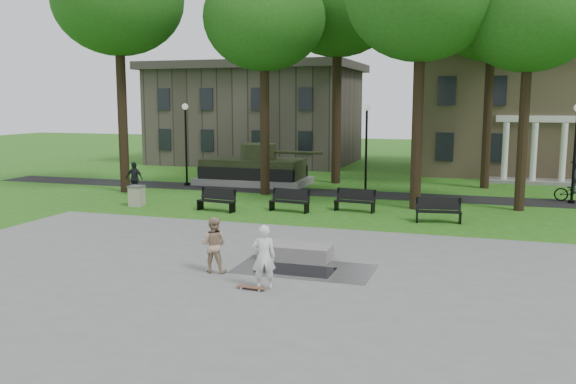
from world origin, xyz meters
name	(u,v)px	position (x,y,z in m)	size (l,w,h in m)	color
ground	(284,244)	(0.00, 0.00, 0.00)	(120.00, 120.00, 0.00)	#215B15
plaza	(225,286)	(0.00, -5.00, 0.01)	(22.00, 16.00, 0.02)	gray
footpath	(355,194)	(0.00, 12.00, 0.01)	(44.00, 2.60, 0.01)	black
building_right	(541,109)	(10.00, 26.00, 4.34)	(17.00, 12.00, 8.60)	#9E8460
building_left	(257,117)	(-11.00, 26.50, 3.60)	(15.00, 10.00, 7.20)	#4C443D
tree_0	(118,0)	(-12.00, 9.00, 10.03)	(6.80, 6.80, 12.97)	black
tree_1	(264,19)	(-4.50, 10.50, 8.95)	(6.20, 6.20, 11.63)	black
tree_3	(530,13)	(8.00, 9.50, 8.60)	(6.00, 6.00, 11.19)	black
tree_4	(338,4)	(-2.00, 16.00, 10.39)	(7.20, 7.20, 13.50)	black
tree_5	(493,12)	(6.50, 16.50, 9.67)	(6.40, 6.40, 12.44)	black
lamp_left	(186,137)	(-10.00, 12.30, 2.79)	(0.36, 0.36, 4.73)	black
lamp_mid	(366,141)	(0.50, 12.30, 2.79)	(0.36, 0.36, 4.73)	black
lamp_right	(575,145)	(10.50, 12.30, 2.79)	(0.36, 0.36, 4.73)	black
tank_monument	(254,170)	(-6.46, 14.00, 0.86)	(7.45, 3.40, 2.40)	gray
puddle	(296,270)	(1.36, -2.99, 0.02)	(2.20, 1.20, 0.00)	black
concrete_block	(296,252)	(0.98, -1.80, 0.24)	(2.20, 1.00, 0.45)	gray
skateboard	(251,288)	(0.80, -5.10, 0.06)	(0.78, 0.20, 0.07)	brown
skateboarder	(264,257)	(1.09, -4.93, 0.87)	(0.62, 0.41, 1.70)	white
friend_watching	(214,245)	(-0.81, -3.90, 0.82)	(0.78, 0.61, 1.60)	tan
pedestrian_walker	(134,179)	(-10.90, 8.14, 0.87)	(1.02, 0.43, 1.74)	black
cyclist	(576,184)	(10.72, 12.79, 0.87)	(2.02, 1.19, 2.14)	black
park_bench_0	(217,199)	(-4.87, 5.22, 0.52)	(1.85, 0.80, 1.00)	black
park_bench_1	(290,200)	(-1.73, 6.08, 0.52)	(1.84, 0.76, 1.00)	black
park_bench_2	(355,200)	(1.03, 7.00, 0.52)	(1.84, 0.73, 1.00)	black
park_bench_3	(439,210)	(4.76, 5.59, 0.52)	(1.85, 0.80, 1.00)	black
trash_bin	(137,196)	(-8.98, 5.26, 0.49)	(0.71, 0.71, 0.96)	#A69D89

